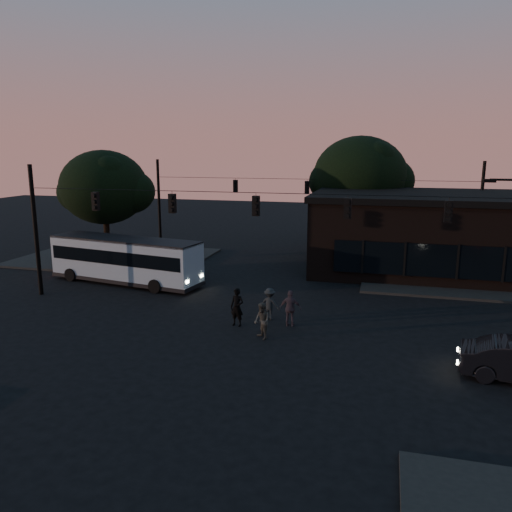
% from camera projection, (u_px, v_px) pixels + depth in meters
% --- Properties ---
extents(ground, '(120.00, 120.00, 0.00)m').
position_uv_depth(ground, '(233.00, 340.00, 22.14)').
color(ground, black).
rests_on(ground, ground).
extents(sidewalk_far_right, '(14.00, 10.00, 0.15)m').
position_uv_depth(sidewalk_far_right, '(474.00, 279.00, 32.35)').
color(sidewalk_far_right, black).
rests_on(sidewalk_far_right, ground).
extents(sidewalk_far_left, '(14.00, 10.00, 0.15)m').
position_uv_depth(sidewalk_far_left, '(115.00, 257.00, 38.86)').
color(sidewalk_far_left, black).
rests_on(sidewalk_far_left, ground).
extents(building, '(15.40, 10.41, 5.40)m').
position_uv_depth(building, '(426.00, 232.00, 34.43)').
color(building, black).
rests_on(building, ground).
extents(tree_behind, '(7.60, 7.60, 9.43)m').
position_uv_depth(tree_behind, '(360.00, 176.00, 40.65)').
color(tree_behind, black).
rests_on(tree_behind, ground).
extents(tree_left, '(6.40, 6.40, 8.30)m').
position_uv_depth(tree_left, '(104.00, 187.00, 36.78)').
color(tree_left, black).
rests_on(tree_left, ground).
extents(signal_rig_near, '(26.24, 0.30, 7.50)m').
position_uv_depth(signal_rig_near, '(256.00, 228.00, 24.99)').
color(signal_rig_near, black).
rests_on(signal_rig_near, ground).
extents(signal_rig_far, '(26.24, 0.30, 7.50)m').
position_uv_depth(signal_rig_far, '(307.00, 202.00, 40.17)').
color(signal_rig_far, black).
rests_on(signal_rig_far, ground).
extents(bus, '(10.49, 4.10, 2.88)m').
position_uv_depth(bus, '(125.00, 258.00, 31.36)').
color(bus, '#8A9EAF').
rests_on(bus, ground).
extents(pedestrian_a, '(0.75, 0.57, 1.85)m').
position_uv_depth(pedestrian_a, '(237.00, 307.00, 23.78)').
color(pedestrian_a, black).
rests_on(pedestrian_a, ground).
extents(pedestrian_b, '(0.99, 1.01, 1.65)m').
position_uv_depth(pedestrian_b, '(262.00, 321.00, 22.15)').
color(pedestrian_b, '#33332F').
rests_on(pedestrian_b, ground).
extents(pedestrian_c, '(1.07, 0.52, 1.77)m').
position_uv_depth(pedestrian_c, '(290.00, 308.00, 23.73)').
color(pedestrian_c, '#392E38').
rests_on(pedestrian_c, ground).
extents(pedestrian_d, '(1.13, 0.77, 1.61)m').
position_uv_depth(pedestrian_d, '(270.00, 304.00, 24.69)').
color(pedestrian_d, black).
rests_on(pedestrian_d, ground).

